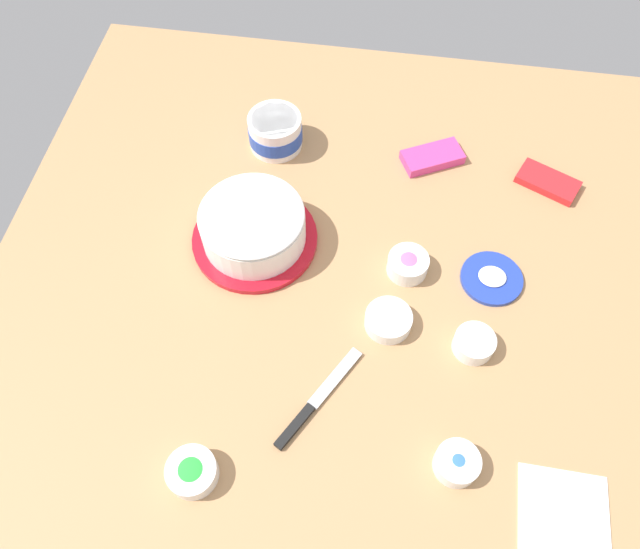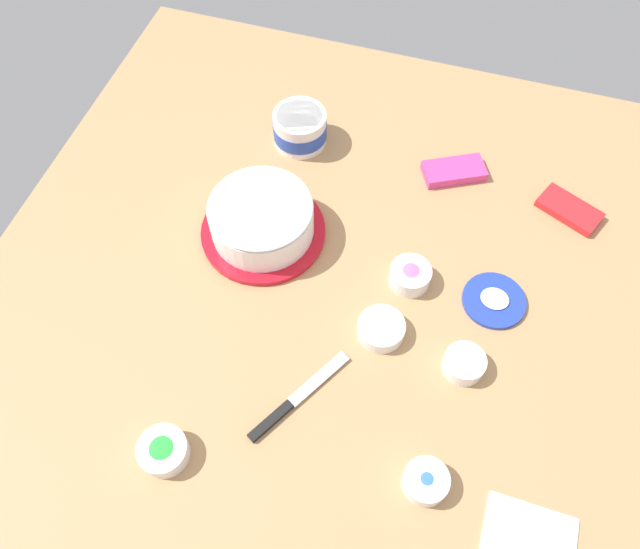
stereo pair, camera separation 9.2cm
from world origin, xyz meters
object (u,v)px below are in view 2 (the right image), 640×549
object	(u,v)px
sprinkle_bowl_yellow	(381,329)
sprinkle_bowl_orange	(464,363)
sprinkle_bowl_pink	(410,275)
candy_box_upper	(454,171)
frosted_cake	(262,219)
frosting_tub_lid	(494,300)
spreading_knife	(291,403)
sprinkle_bowl_green	(163,450)
sprinkle_bowl_blue	(426,481)
frosting_tub	(300,128)
candy_box_lower	(569,210)

from	to	relation	value
sprinkle_bowl_yellow	sprinkle_bowl_orange	bearing A→B (deg)	-8.68
sprinkle_bowl_pink	candy_box_upper	bearing A→B (deg)	83.62
frosted_cake	candy_box_upper	world-z (taller)	frosted_cake
frosting_tub_lid	sprinkle_bowl_orange	xyz separation A→B (m)	(-0.03, -0.16, 0.01)
sprinkle_bowl_orange	spreading_knife	bearing A→B (deg)	-150.27
sprinkle_bowl_green	candy_box_upper	xyz separation A→B (m)	(0.36, 0.77, -0.01)
spreading_knife	frosted_cake	bearing A→B (deg)	117.16
spreading_knife	sprinkle_bowl_blue	distance (m)	0.27
frosting_tub	sprinkle_bowl_orange	size ratio (longest dim) A/B	1.58
sprinkle_bowl_blue	sprinkle_bowl_orange	bearing A→B (deg)	84.00
spreading_knife	candy_box_lower	world-z (taller)	candy_box_lower
sprinkle_bowl_yellow	candy_box_upper	bearing A→B (deg)	82.02
frosted_cake	candy_box_lower	bearing A→B (deg)	21.87
candy_box_upper	frosted_cake	bearing A→B (deg)	-169.19
frosting_tub_lid	candy_box_upper	bearing A→B (deg)	114.68
frosting_tub	candy_box_upper	size ratio (longest dim) A/B	0.91
frosted_cake	spreading_knife	distance (m)	0.39
sprinkle_bowl_yellow	sprinkle_bowl_blue	distance (m)	0.29
frosted_cake	frosting_tub	bearing A→B (deg)	91.38
sprinkle_bowl_orange	candy_box_upper	bearing A→B (deg)	102.74
frosted_cake	sprinkle_bowl_orange	size ratio (longest dim) A/B	3.37
frosted_cake	frosting_tub_lid	size ratio (longest dim) A/B	2.09
frosting_tub_lid	sprinkle_bowl_pink	bearing A→B (deg)	-179.18
candy_box_lower	frosted_cake	bearing A→B (deg)	-133.46
candy_box_lower	sprinkle_bowl_green	bearing A→B (deg)	-105.43
frosting_tub	spreading_knife	world-z (taller)	frosting_tub
spreading_knife	candy_box_upper	distance (m)	0.65
sprinkle_bowl_pink	sprinkle_bowl_blue	bearing A→B (deg)	-73.53
candy_box_upper	sprinkle_bowl_pink	bearing A→B (deg)	-123.62
spreading_knife	sprinkle_bowl_yellow	distance (m)	0.22
candy_box_lower	candy_box_upper	bearing A→B (deg)	-162.29
sprinkle_bowl_yellow	sprinkle_bowl_pink	bearing A→B (deg)	78.31
frosted_cake	frosting_tub_lid	bearing A→B (deg)	-2.55
frosted_cake	sprinkle_bowl_pink	bearing A→B (deg)	-4.34
sprinkle_bowl_orange	candy_box_upper	xyz separation A→B (m)	(-0.10, 0.46, -0.01)
sprinkle_bowl_blue	candy_box_lower	bearing A→B (deg)	74.63
spreading_knife	candy_box_lower	xyz separation A→B (m)	(0.44, 0.59, 0.00)
frosted_cake	sprinkle_bowl_yellow	world-z (taller)	frosted_cake
frosting_tub_lid	spreading_knife	world-z (taller)	frosting_tub_lid
sprinkle_bowl_orange	frosted_cake	bearing A→B (deg)	158.72
sprinkle_bowl_orange	candy_box_upper	world-z (taller)	sprinkle_bowl_orange
sprinkle_bowl_green	candy_box_upper	size ratio (longest dim) A/B	0.64
sprinkle_bowl_blue	candy_box_upper	world-z (taller)	sprinkle_bowl_blue
sprinkle_bowl_orange	sprinkle_bowl_pink	distance (m)	0.21
frosted_cake	sprinkle_bowl_blue	distance (m)	0.60
spreading_knife	sprinkle_bowl_pink	size ratio (longest dim) A/B	2.55
frosting_tub	sprinkle_bowl_pink	bearing A→B (deg)	-42.29
spreading_knife	sprinkle_bowl_green	xyz separation A→B (m)	(-0.18, -0.15, 0.02)
frosting_tub_lid	candy_box_lower	size ratio (longest dim) A/B	0.95
spreading_knife	sprinkle_bowl_yellow	xyz separation A→B (m)	(0.12, 0.19, 0.01)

